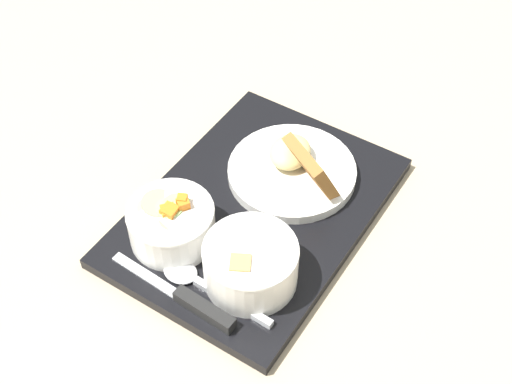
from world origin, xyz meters
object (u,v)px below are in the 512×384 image
Objects in this scene: knife at (195,304)px; spoon at (199,282)px; bowl_soup at (251,262)px; bowl_salad at (171,222)px; plate_main at (296,169)px.

spoon is at bearing -58.41° from knife.
knife is (-0.07, 0.02, -0.03)m from bowl_soup.
bowl_salad reaches higher than spoon.
bowl_salad is 0.12m from bowl_soup.
spoon is (0.03, 0.02, -0.00)m from knife.
knife is 1.17× the size of spoon.
bowl_salad is 0.09m from spoon.
spoon is (-0.22, -0.02, -0.01)m from plate_main.
knife is at bearing 120.19° from spoon.
bowl_salad is at bearing 97.71° from bowl_soup.
bowl_soup is 0.08m from knife.
bowl_salad is 0.70× the size of spoon.
bowl_salad is 0.12m from knife.
bowl_salad is 0.63× the size of plate_main.
bowl_soup is 0.07m from spoon.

